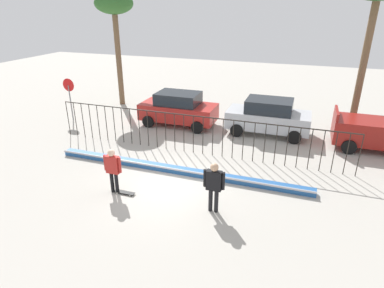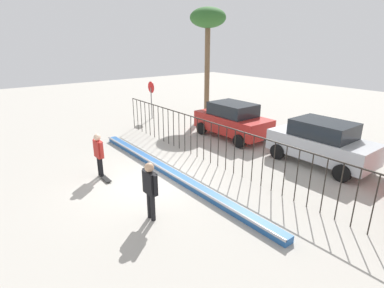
% 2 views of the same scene
% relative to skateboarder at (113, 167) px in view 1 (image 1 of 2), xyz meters
% --- Properties ---
extents(ground_plane, '(60.00, 60.00, 0.00)m').
position_rel_skateboarder_xyz_m(ground_plane, '(1.60, 1.13, -1.05)').
color(ground_plane, '#ADA89E').
extents(bowl_coping_ledge, '(11.00, 0.40, 0.27)m').
position_rel_skateboarder_xyz_m(bowl_coping_ledge, '(1.60, 2.19, -0.93)').
color(bowl_coping_ledge, '#235699').
rests_on(bowl_coping_ledge, ground).
extents(perimeter_fence, '(14.04, 0.04, 1.84)m').
position_rel_skateboarder_xyz_m(perimeter_fence, '(1.60, 4.30, 0.08)').
color(perimeter_fence, black).
rests_on(perimeter_fence, ground).
extents(skateboarder, '(0.70, 0.26, 1.74)m').
position_rel_skateboarder_xyz_m(skateboarder, '(0.00, 0.00, 0.00)').
color(skateboarder, black).
rests_on(skateboarder, ground).
extents(skateboard, '(0.80, 0.20, 0.07)m').
position_rel_skateboarder_xyz_m(skateboard, '(0.39, 0.00, -0.99)').
color(skateboard, black).
rests_on(skateboard, ground).
extents(camera_operator, '(0.73, 0.27, 1.80)m').
position_rel_skateboarder_xyz_m(camera_operator, '(3.79, 0.04, 0.03)').
color(camera_operator, black).
rests_on(camera_operator, ground).
extents(parked_car_red, '(4.30, 2.12, 1.90)m').
position_rel_skateboarder_xyz_m(parked_car_red, '(-0.48, 7.68, -0.07)').
color(parked_car_red, '#B2231E').
rests_on(parked_car_red, ground).
extents(parked_car_silver, '(4.30, 2.12, 1.90)m').
position_rel_skateboarder_xyz_m(parked_car_silver, '(4.55, 7.93, -0.07)').
color(parked_car_silver, '#B7BABF').
rests_on(parked_car_silver, ground).
extents(stop_sign, '(0.76, 0.07, 2.50)m').
position_rel_skateboarder_xyz_m(stop_sign, '(-6.86, 6.42, 0.57)').
color(stop_sign, slate).
rests_on(stop_sign, ground).
extents(palm_tree_short, '(2.42, 2.42, 7.18)m').
position_rel_skateboarder_xyz_m(palm_tree_short, '(-5.79, 10.40, 5.15)').
color(palm_tree_short, brown).
rests_on(palm_tree_short, ground).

